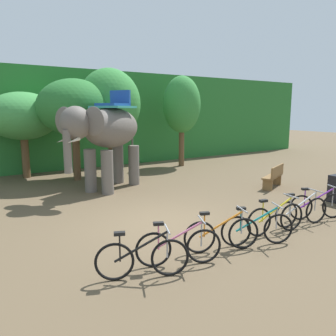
# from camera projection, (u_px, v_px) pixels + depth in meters

# --- Properties ---
(ground_plane) EXTENTS (80.00, 80.00, 0.00)m
(ground_plane) POSITION_uv_depth(u_px,v_px,m) (165.00, 223.00, 9.02)
(ground_plane) COLOR brown
(foliage_hedge) EXTENTS (36.00, 6.00, 5.09)m
(foliage_hedge) POSITION_uv_depth(u_px,v_px,m) (44.00, 119.00, 18.98)
(foliage_hedge) COLOR #28702D
(foliage_hedge) RESTS_ON ground
(tree_center_right) EXTENTS (3.15, 3.15, 3.81)m
(tree_center_right) POSITION_uv_depth(u_px,v_px,m) (23.00, 116.00, 14.71)
(tree_center_right) COLOR brown
(tree_center_right) RESTS_ON ground
(tree_far_right) EXTENTS (3.09, 3.09, 4.32)m
(tree_far_right) POSITION_uv_depth(u_px,v_px,m) (74.00, 108.00, 14.15)
(tree_far_right) COLOR brown
(tree_far_right) RESTS_ON ground
(tree_left) EXTENTS (2.78, 2.78, 4.85)m
(tree_left) POSITION_uv_depth(u_px,v_px,m) (109.00, 104.00, 14.96)
(tree_left) COLOR brown
(tree_left) RESTS_ON ground
(tree_center_left) EXTENTS (2.01, 2.01, 4.82)m
(tree_center_left) POSITION_uv_depth(u_px,v_px,m) (182.00, 105.00, 17.86)
(tree_center_left) COLOR brown
(tree_center_left) RESTS_ON ground
(elephant) EXTENTS (4.06, 3.21, 3.78)m
(elephant) POSITION_uv_depth(u_px,v_px,m) (107.00, 132.00, 12.50)
(elephant) COLOR #665E56
(elephant) RESTS_ON ground
(bike_black) EXTENTS (1.59, 0.79, 0.92)m
(bike_black) POSITION_uv_depth(u_px,v_px,m) (142.00, 258.00, 6.01)
(bike_black) COLOR black
(bike_black) RESTS_ON ground
(bike_pink) EXTENTS (1.58, 0.80, 0.92)m
(bike_pink) POSITION_uv_depth(u_px,v_px,m) (179.00, 247.00, 6.52)
(bike_pink) COLOR black
(bike_pink) RESTS_ON ground
(bike_orange) EXTENTS (1.62, 0.74, 0.92)m
(bike_orange) POSITION_uv_depth(u_px,v_px,m) (222.00, 234.00, 7.18)
(bike_orange) COLOR black
(bike_orange) RESTS_ON ground
(bike_teal) EXTENTS (1.58, 0.81, 0.92)m
(bike_teal) POSITION_uv_depth(u_px,v_px,m) (257.00, 229.00, 7.51)
(bike_teal) COLOR black
(bike_teal) RESTS_ON ground
(bike_yellow) EXTENTS (1.69, 0.52, 0.92)m
(bike_yellow) POSITION_uv_depth(u_px,v_px,m) (275.00, 218.00, 8.22)
(bike_yellow) COLOR black
(bike_yellow) RESTS_ON ground
(bike_white) EXTENTS (1.68, 0.55, 0.92)m
(bike_white) POSITION_uv_depth(u_px,v_px,m) (301.00, 211.00, 8.79)
(bike_white) COLOR black
(bike_white) RESTS_ON ground
(bike_purple) EXTENTS (1.58, 0.80, 0.92)m
(bike_purple) POSITION_uv_depth(u_px,v_px,m) (317.00, 206.00, 9.33)
(bike_purple) COLOR black
(bike_purple) RESTS_ON ground
(wooden_bench) EXTENTS (1.54, 0.96, 0.89)m
(wooden_bench) POSITION_uv_depth(u_px,v_px,m) (274.00, 176.00, 13.11)
(wooden_bench) COLOR brown
(wooden_bench) RESTS_ON ground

